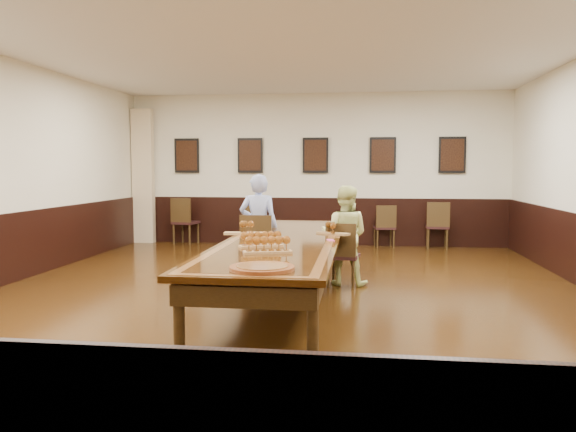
# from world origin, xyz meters

# --- Properties ---
(floor) EXTENTS (8.00, 10.00, 0.02)m
(floor) POSITION_xyz_m (0.00, 0.00, -0.01)
(floor) COLOR black
(floor) RESTS_ON ground
(ceiling) EXTENTS (8.00, 10.00, 0.02)m
(ceiling) POSITION_xyz_m (0.00, 0.00, 3.21)
(ceiling) COLOR white
(ceiling) RESTS_ON floor
(wall_back) EXTENTS (8.00, 0.02, 3.20)m
(wall_back) POSITION_xyz_m (0.00, 5.01, 1.60)
(wall_back) COLOR beige
(wall_back) RESTS_ON floor
(wall_front) EXTENTS (8.00, 0.02, 3.20)m
(wall_front) POSITION_xyz_m (0.00, -5.01, 1.60)
(wall_front) COLOR beige
(wall_front) RESTS_ON floor
(chair_man) EXTENTS (0.48, 0.52, 0.97)m
(chair_man) POSITION_xyz_m (-0.52, 1.09, 0.49)
(chair_man) COLOR black
(chair_man) RESTS_ON floor
(chair_woman) EXTENTS (0.49, 0.52, 0.89)m
(chair_woman) POSITION_xyz_m (0.73, 0.86, 0.45)
(chair_woman) COLOR black
(chair_woman) RESTS_ON floor
(spare_chair_a) EXTENTS (0.56, 0.59, 1.00)m
(spare_chair_a) POSITION_xyz_m (-2.78, 4.73, 0.50)
(spare_chair_a) COLOR black
(spare_chair_a) RESTS_ON floor
(spare_chair_b) EXTENTS (0.47, 0.50, 0.94)m
(spare_chair_b) POSITION_xyz_m (-1.22, 4.69, 0.47)
(spare_chair_b) COLOR black
(spare_chair_b) RESTS_ON floor
(spare_chair_c) EXTENTS (0.47, 0.50, 0.88)m
(spare_chair_c) POSITION_xyz_m (1.45, 4.76, 0.44)
(spare_chair_c) COLOR black
(spare_chair_c) RESTS_ON floor
(spare_chair_d) EXTENTS (0.47, 0.51, 0.95)m
(spare_chair_d) POSITION_xyz_m (2.50, 4.72, 0.48)
(spare_chair_d) COLOR black
(spare_chair_d) RESTS_ON floor
(person_man) EXTENTS (0.58, 0.40, 1.55)m
(person_man) POSITION_xyz_m (-0.53, 1.19, 0.78)
(person_man) COLOR #516CCA
(person_man) RESTS_ON floor
(person_woman) EXTENTS (0.77, 0.64, 1.40)m
(person_woman) POSITION_xyz_m (0.74, 0.95, 0.70)
(person_woman) COLOR #EBF297
(person_woman) RESTS_ON floor
(pink_phone) EXTENTS (0.11, 0.15, 0.01)m
(pink_phone) POSITION_xyz_m (0.60, -0.04, 0.76)
(pink_phone) COLOR #FA53B2
(pink_phone) RESTS_ON conference_table
(curtain) EXTENTS (0.45, 0.18, 2.90)m
(curtain) POSITION_xyz_m (-3.75, 4.82, 1.45)
(curtain) COLOR beige
(curtain) RESTS_ON floor
(wainscoting) EXTENTS (8.00, 10.00, 1.00)m
(wainscoting) POSITION_xyz_m (0.00, 0.00, 0.50)
(wainscoting) COLOR black
(wainscoting) RESTS_ON floor
(conference_table) EXTENTS (1.40, 5.00, 0.76)m
(conference_table) POSITION_xyz_m (0.00, 0.00, 0.61)
(conference_table) COLOR black
(conference_table) RESTS_ON floor
(posters) EXTENTS (6.14, 0.04, 0.74)m
(posters) POSITION_xyz_m (0.00, 4.94, 1.90)
(posters) COLOR black
(posters) RESTS_ON wall_back
(flight_a) EXTENTS (0.51, 0.19, 0.19)m
(flight_a) POSITION_xyz_m (-0.58, 0.42, 0.84)
(flight_a) COLOR #A07543
(flight_a) RESTS_ON conference_table
(flight_b) EXTENTS (0.46, 0.34, 0.17)m
(flight_b) POSITION_xyz_m (0.59, 0.58, 0.83)
(flight_b) COLOR #A07543
(flight_b) RESTS_ON conference_table
(flight_c) EXTENTS (0.51, 0.35, 0.18)m
(flight_c) POSITION_xyz_m (-0.14, -0.75, 0.84)
(flight_c) COLOR #A07543
(flight_c) RESTS_ON conference_table
(flight_d) EXTENTS (0.53, 0.30, 0.19)m
(flight_d) POSITION_xyz_m (0.01, -1.19, 0.84)
(flight_d) COLOR #A07543
(flight_d) RESTS_ON conference_table
(red_plate_grp) EXTENTS (0.22, 0.22, 0.03)m
(red_plate_grp) POSITION_xyz_m (-0.08, -0.04, 0.76)
(red_plate_grp) COLOR red
(red_plate_grp) RESTS_ON conference_table
(carved_platter) EXTENTS (0.70, 0.70, 0.05)m
(carved_platter) POSITION_xyz_m (0.12, -2.12, 0.77)
(carved_platter) COLOR #612B13
(carved_platter) RESTS_ON conference_table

